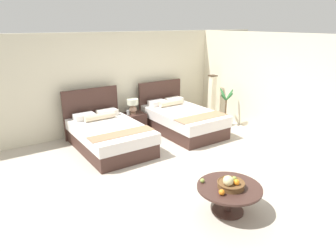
% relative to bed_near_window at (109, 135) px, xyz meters
% --- Properties ---
extents(ground_plane, '(9.21, 9.26, 0.02)m').
position_rel_bed_near_window_xyz_m(ground_plane, '(1.03, -1.57, -0.33)').
color(ground_plane, '#BCB0A1').
extents(wall_back, '(9.21, 0.12, 2.52)m').
position_rel_bed_near_window_xyz_m(wall_back, '(1.03, 1.26, 0.94)').
color(wall_back, beige).
rests_on(wall_back, ground).
extents(wall_side_right, '(0.12, 4.86, 2.52)m').
position_rel_bed_near_window_xyz_m(wall_side_right, '(3.83, -1.17, 0.94)').
color(wall_side_right, beige).
rests_on(wall_side_right, ground).
extents(bed_near_window, '(1.42, 2.17, 1.22)m').
position_rel_bed_near_window_xyz_m(bed_near_window, '(0.00, 0.00, 0.00)').
color(bed_near_window, '#412922').
rests_on(bed_near_window, ground).
extents(bed_near_corner, '(1.37, 2.24, 1.19)m').
position_rel_bed_near_window_xyz_m(bed_near_corner, '(2.05, -0.00, 0.01)').
color(bed_near_corner, '#412922').
rests_on(bed_near_corner, ground).
extents(nightstand, '(0.57, 0.49, 0.47)m').
position_rel_bed_near_window_xyz_m(nightstand, '(1.03, 0.74, -0.08)').
color(nightstand, '#412922').
rests_on(nightstand, ground).
extents(table_lamp, '(0.30, 0.30, 0.39)m').
position_rel_bed_near_window_xyz_m(table_lamp, '(1.03, 0.76, 0.39)').
color(table_lamp, tan).
rests_on(table_lamp, nightstand).
extents(vase, '(0.07, 0.07, 0.13)m').
position_rel_bed_near_window_xyz_m(vase, '(0.86, 0.70, 0.22)').
color(vase, silver).
rests_on(vase, nightstand).
extents(coffee_table, '(0.97, 0.97, 0.43)m').
position_rel_bed_near_window_xyz_m(coffee_table, '(0.50, -3.32, 0.02)').
color(coffee_table, '#412922').
rests_on(coffee_table, ground).
extents(fruit_bowl, '(0.41, 0.41, 0.23)m').
position_rel_bed_near_window_xyz_m(fruit_bowl, '(0.48, -3.36, 0.19)').
color(fruit_bowl, brown).
rests_on(fruit_bowl, coffee_table).
extents(loose_apple, '(0.07, 0.07, 0.07)m').
position_rel_bed_near_window_xyz_m(loose_apple, '(0.24, -3.00, 0.15)').
color(loose_apple, '#90A64A').
rests_on(loose_apple, coffee_table).
extents(loose_orange, '(0.09, 0.09, 0.09)m').
position_rel_bed_near_window_xyz_m(loose_orange, '(0.24, -3.43, 0.16)').
color(loose_orange, orange).
rests_on(loose_orange, coffee_table).
extents(floor_lamp_corner, '(0.21, 0.21, 1.30)m').
position_rel_bed_near_window_xyz_m(floor_lamp_corner, '(3.46, 0.41, 0.33)').
color(floor_lamp_corner, '#352718').
rests_on(floor_lamp_corner, ground).
extents(potted_palm, '(0.53, 0.56, 1.04)m').
position_rel_bed_near_window_xyz_m(potted_palm, '(3.35, -0.29, -0.00)').
color(potted_palm, '#3D412B').
rests_on(potted_palm, ground).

